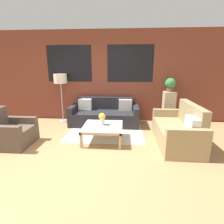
% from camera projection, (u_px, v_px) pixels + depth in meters
% --- Properties ---
extents(ground_plane, '(16.00, 16.00, 0.00)m').
position_uv_depth(ground_plane, '(84.00, 154.00, 3.53)').
color(ground_plane, '#AD7F51').
extents(wall_back_brick, '(8.40, 0.09, 2.80)m').
position_uv_depth(wall_back_brick, '(100.00, 77.00, 5.53)').
color(wall_back_brick, brown).
rests_on(wall_back_brick, ground_plane).
extents(rug, '(1.99, 1.52, 0.00)m').
position_uv_depth(rug, '(106.00, 132.00, 4.71)').
color(rug, beige).
rests_on(rug, ground_plane).
extents(couch_dark, '(2.04, 0.88, 0.78)m').
position_uv_depth(couch_dark, '(105.00, 115.00, 5.33)').
color(couch_dark, '#232328').
rests_on(couch_dark, ground_plane).
extents(settee_vintage, '(0.80, 1.66, 0.92)m').
position_uv_depth(settee_vintage, '(178.00, 131.00, 3.94)').
color(settee_vintage, '#99845B').
rests_on(settee_vintage, ground_plane).
extents(armchair_corner, '(0.80, 0.81, 0.84)m').
position_uv_depth(armchair_corner, '(11.00, 133.00, 3.89)').
color(armchair_corner, brown).
rests_on(armchair_corner, ground_plane).
extents(coffee_table, '(0.91, 0.91, 0.38)m').
position_uv_depth(coffee_table, '(103.00, 128.00, 4.09)').
color(coffee_table, silver).
rests_on(coffee_table, ground_plane).
extents(floor_lamp, '(0.39, 0.39, 1.50)m').
position_uv_depth(floor_lamp, '(61.00, 81.00, 5.34)').
color(floor_lamp, '#B2B2B7').
rests_on(floor_lamp, ground_plane).
extents(drawer_cabinet, '(0.34, 0.38, 0.98)m').
position_uv_depth(drawer_cabinet, '(168.00, 108.00, 5.36)').
color(drawer_cabinet, '#C6B793').
rests_on(drawer_cabinet, ground_plane).
extents(potted_plant, '(0.31, 0.31, 0.40)m').
position_uv_depth(potted_plant, '(170.00, 84.00, 5.18)').
color(potted_plant, brown).
rests_on(potted_plant, drawer_cabinet).
extents(flower_vase, '(0.16, 0.16, 0.28)m').
position_uv_depth(flower_vase, '(102.00, 118.00, 4.11)').
color(flower_vase, silver).
rests_on(flower_vase, coffee_table).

